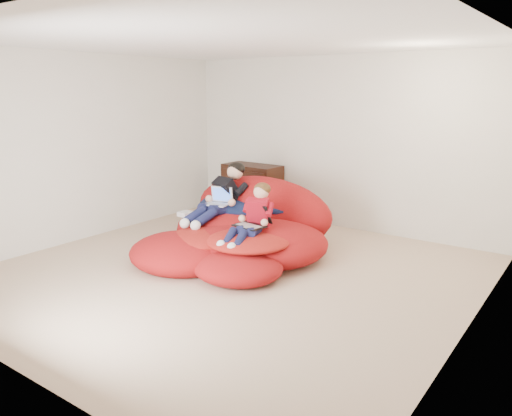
{
  "coord_description": "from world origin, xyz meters",
  "views": [
    {
      "loc": [
        3.31,
        -4.15,
        2.01
      ],
      "look_at": [
        0.1,
        0.34,
        0.7
      ],
      "focal_mm": 35.0,
      "sensor_mm": 36.0,
      "label": 1
    }
  ],
  "objects_px": {
    "beanbag_pile": "(243,230)",
    "laptop_white": "(219,200)",
    "dresser": "(252,191)",
    "older_boy": "(223,194)",
    "laptop_black": "(253,220)",
    "younger_boy": "(253,215)"
  },
  "relations": [
    {
      "from": "laptop_black",
      "to": "laptop_white",
      "type": "bearing_deg",
      "value": 156.78
    },
    {
      "from": "younger_boy",
      "to": "laptop_black",
      "type": "distance_m",
      "value": 0.06
    },
    {
      "from": "laptop_white",
      "to": "laptop_black",
      "type": "xyz_separation_m",
      "value": [
        0.8,
        -0.34,
        -0.07
      ]
    },
    {
      "from": "beanbag_pile",
      "to": "laptop_black",
      "type": "relative_size",
      "value": 6.1
    },
    {
      "from": "laptop_white",
      "to": "laptop_black",
      "type": "relative_size",
      "value": 0.83
    },
    {
      "from": "laptop_black",
      "to": "older_boy",
      "type": "bearing_deg",
      "value": 151.82
    },
    {
      "from": "dresser",
      "to": "beanbag_pile",
      "type": "relative_size",
      "value": 0.39
    },
    {
      "from": "dresser",
      "to": "older_boy",
      "type": "bearing_deg",
      "value": -67.61
    },
    {
      "from": "dresser",
      "to": "laptop_white",
      "type": "height_order",
      "value": "dresser"
    },
    {
      "from": "beanbag_pile",
      "to": "older_boy",
      "type": "distance_m",
      "value": 0.55
    },
    {
      "from": "beanbag_pile",
      "to": "older_boy",
      "type": "relative_size",
      "value": 2.24
    },
    {
      "from": "younger_boy",
      "to": "beanbag_pile",
      "type": "bearing_deg",
      "value": 138.37
    },
    {
      "from": "beanbag_pile",
      "to": "laptop_white",
      "type": "relative_size",
      "value": 7.31
    },
    {
      "from": "dresser",
      "to": "older_boy",
      "type": "xyz_separation_m",
      "value": [
        0.61,
        -1.48,
        0.27
      ]
    },
    {
      "from": "dresser",
      "to": "beanbag_pile",
      "type": "xyz_separation_m",
      "value": [
        0.97,
        -1.53,
        -0.15
      ]
    },
    {
      "from": "beanbag_pile",
      "to": "laptop_white",
      "type": "distance_m",
      "value": 0.51
    },
    {
      "from": "beanbag_pile",
      "to": "younger_boy",
      "type": "xyz_separation_m",
      "value": [
        0.44,
        -0.39,
        0.34
      ]
    },
    {
      "from": "laptop_black",
      "to": "dresser",
      "type": "bearing_deg",
      "value": 126.48
    },
    {
      "from": "laptop_white",
      "to": "laptop_black",
      "type": "bearing_deg",
      "value": -23.22
    },
    {
      "from": "younger_boy",
      "to": "laptop_white",
      "type": "distance_m",
      "value": 0.88
    },
    {
      "from": "laptop_black",
      "to": "beanbag_pile",
      "type": "bearing_deg",
      "value": 138.98
    },
    {
      "from": "beanbag_pile",
      "to": "laptop_white",
      "type": "xyz_separation_m",
      "value": [
        -0.36,
        -0.04,
        0.35
      ]
    }
  ]
}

